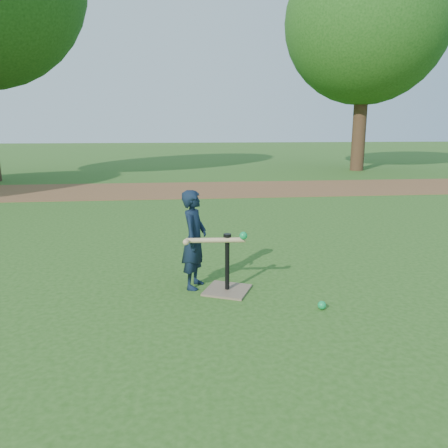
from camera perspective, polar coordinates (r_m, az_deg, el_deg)
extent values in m
plane|color=#285116|center=(4.45, -0.60, -9.52)|extent=(80.00, 80.00, 0.00)
cube|color=brown|center=(11.72, -4.31, 4.50)|extent=(24.00, 3.00, 0.01)
imported|color=black|center=(4.57, -3.91, -2.04)|extent=(0.36, 0.44, 1.04)
sphere|color=#0D9847|center=(4.26, 12.67, -10.30)|extent=(0.08, 0.08, 0.08)
cube|color=#7A644D|center=(4.60, 0.42, -8.62)|extent=(0.57, 0.57, 0.02)
cylinder|color=black|center=(4.50, 0.43, -5.20)|extent=(0.05, 0.05, 0.55)
cylinder|color=black|center=(4.42, 0.43, -1.68)|extent=(0.08, 0.08, 0.06)
cylinder|color=tan|center=(4.39, -1.09, -2.13)|extent=(0.60, 0.09, 0.05)
sphere|color=tan|center=(4.34, -4.99, -2.38)|extent=(0.06, 0.06, 0.06)
sphere|color=#0D9847|center=(4.35, 2.54, -1.53)|extent=(0.08, 0.08, 0.08)
cylinder|color=#382316|center=(17.52, 17.27, 12.30)|extent=(0.50, 0.50, 3.42)
sphere|color=#285B19|center=(17.89, 18.10, 23.86)|extent=(5.80, 5.80, 5.80)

